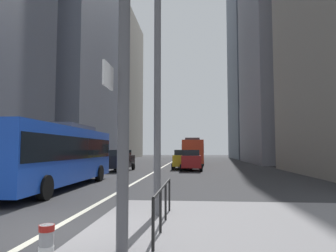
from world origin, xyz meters
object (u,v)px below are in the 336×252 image
at_px(city_bus_blue_oncoming, 57,153).
at_px(street_lamp_post, 158,38).
at_px(car_oncoming_mid, 120,160).
at_px(traffic_signal_gantry, 13,40).
at_px(car_receding_near, 182,159).
at_px(car_receding_far, 191,160).
at_px(city_bus_red_receding, 192,150).
at_px(city_bus_red_distant, 189,150).

xyz_separation_m(city_bus_blue_oncoming, street_lamp_post, (6.05, -6.68, 3.45)).
height_order(city_bus_blue_oncoming, street_lamp_post, street_lamp_post).
height_order(car_oncoming_mid, traffic_signal_gantry, traffic_signal_gantry).
bearing_deg(traffic_signal_gantry, car_receding_near, 85.02).
xyz_separation_m(car_oncoming_mid, street_lamp_post, (5.83, -19.54, 4.29)).
bearing_deg(car_receding_far, traffic_signal_gantry, -97.58).
relative_size(city_bus_red_receding, street_lamp_post, 1.44).
distance_m(city_bus_blue_oncoming, car_receding_near, 17.31).
relative_size(city_bus_red_receding, traffic_signal_gantry, 1.76).
relative_size(city_bus_blue_oncoming, car_oncoming_mid, 2.49).
height_order(city_bus_red_receding, car_receding_far, city_bus_red_receding).
bearing_deg(car_oncoming_mid, city_bus_red_receding, 63.07).
bearing_deg(street_lamp_post, city_bus_red_receding, 88.71).
xyz_separation_m(traffic_signal_gantry, street_lamp_post, (2.45, 3.27, 1.15)).
relative_size(traffic_signal_gantry, street_lamp_post, 0.82).
relative_size(city_bus_red_receding, car_receding_near, 2.70).
xyz_separation_m(city_bus_red_receding, car_oncoming_mid, (-6.56, -12.91, -0.85)).
bearing_deg(traffic_signal_gantry, city_bus_blue_oncoming, 109.90).
bearing_deg(city_bus_red_receding, car_receding_far, -89.96).
height_order(car_oncoming_mid, car_receding_near, same).
xyz_separation_m(city_bus_blue_oncoming, traffic_signal_gantry, (3.60, -9.95, 2.30)).
height_order(traffic_signal_gantry, street_lamp_post, street_lamp_post).
xyz_separation_m(city_bus_blue_oncoming, city_bus_red_distant, (6.08, 48.70, -0.00)).
relative_size(city_bus_blue_oncoming, car_receding_near, 2.70).
bearing_deg(car_oncoming_mid, traffic_signal_gantry, -81.58).
xyz_separation_m(car_receding_far, traffic_signal_gantry, (-3.19, -23.99, 3.14)).
relative_size(city_bus_blue_oncoming, traffic_signal_gantry, 1.75).
height_order(city_bus_red_receding, car_oncoming_mid, city_bus_red_receding).
distance_m(car_receding_far, traffic_signal_gantry, 24.41).
bearing_deg(traffic_signal_gantry, city_bus_red_receding, 84.91).
distance_m(city_bus_blue_oncoming, traffic_signal_gantry, 10.82).
bearing_deg(street_lamp_post, city_bus_red_distant, 89.97).
distance_m(city_bus_blue_oncoming, car_receding_far, 15.62).
bearing_deg(traffic_signal_gantry, street_lamp_post, 53.17).
distance_m(city_bus_red_receding, car_receding_far, 11.77).
height_order(city_bus_red_receding, traffic_signal_gantry, traffic_signal_gantry).
bearing_deg(city_bus_red_receding, street_lamp_post, -91.29).
bearing_deg(city_bus_red_distant, traffic_signal_gantry, -92.42).
relative_size(car_oncoming_mid, car_receding_far, 1.12).
height_order(city_bus_blue_oncoming, car_receding_far, city_bus_blue_oncoming).
distance_m(city_bus_blue_oncoming, car_oncoming_mid, 12.90).
bearing_deg(car_receding_near, street_lamp_post, -89.58).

